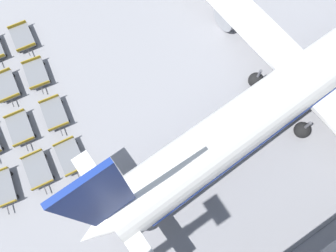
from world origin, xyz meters
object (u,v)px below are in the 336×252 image
baggage_dolly_row_mid_b_col_d (70,157)px  baggage_dolly_row_mid_b_col_b (36,74)px  baggage_dolly_row_mid_a_col_c (20,129)px  baggage_dolly_row_mid_a_col_d (38,170)px  baggage_dolly_row_mid_a_col_b (6,86)px  baggage_dolly_row_mid_b_col_a (23,38)px  baggage_dolly_row_mid_b_col_c (55,114)px  baggage_dolly_row_near_col_d (2,189)px  airplane (320,68)px

baggage_dolly_row_mid_b_col_d → baggage_dolly_row_mid_b_col_b: bearing=174.3°
baggage_dolly_row_mid_a_col_c → baggage_dolly_row_mid_a_col_d: 3.97m
baggage_dolly_row_mid_a_col_b → baggage_dolly_row_mid_b_col_d: same height
baggage_dolly_row_mid_a_col_b → baggage_dolly_row_mid_a_col_d: size_ratio=1.00×
baggage_dolly_row_mid_b_col_a → baggage_dolly_row_mid_b_col_c: (8.44, -0.78, 0.00)m
baggage_dolly_row_mid_b_col_b → baggage_dolly_row_mid_b_col_c: 4.29m
baggage_dolly_row_mid_b_col_c → baggage_dolly_row_mid_b_col_d: size_ratio=1.01×
baggage_dolly_row_mid_b_col_b → baggage_dolly_row_near_col_d: bearing=-39.2°
baggage_dolly_row_near_col_d → baggage_dolly_row_mid_b_col_d: (0.53, 5.53, 0.00)m
baggage_dolly_row_mid_b_col_d → baggage_dolly_row_mid_a_col_b: bearing=-167.7°
baggage_dolly_row_mid_a_col_b → baggage_dolly_row_mid_a_col_c: size_ratio=1.00×
baggage_dolly_row_near_col_d → baggage_dolly_row_mid_b_col_a: 13.78m
baggage_dolly_row_mid_a_col_b → baggage_dolly_row_mid_b_col_a: bearing=140.5°
airplane → baggage_dolly_row_mid_b_col_a: bearing=-133.0°
baggage_dolly_row_mid_a_col_b → baggage_dolly_row_mid_a_col_d: 8.24m
airplane → baggage_dolly_row_mid_b_col_a: (-17.56, -18.85, -2.62)m
baggage_dolly_row_mid_a_col_b → baggage_dolly_row_mid_b_col_d: size_ratio=1.00×
baggage_dolly_row_mid_b_col_a → baggage_dolly_row_mid_a_col_c: bearing=-24.7°
baggage_dolly_row_mid_b_col_c → baggage_dolly_row_near_col_d: bearing=-59.9°
baggage_dolly_row_mid_a_col_c → baggage_dolly_row_mid_a_col_d: bearing=-2.9°
airplane → baggage_dolly_row_mid_b_col_b: bearing=-124.7°
airplane → baggage_dolly_row_near_col_d: bearing=-102.3°
baggage_dolly_row_near_col_d → baggage_dolly_row_mid_b_col_d: 5.55m
baggage_dolly_row_mid_a_col_d → baggage_dolly_row_mid_a_col_c: bearing=177.1°
baggage_dolly_row_mid_a_col_d → baggage_dolly_row_mid_b_col_b: 8.66m
airplane → baggage_dolly_row_mid_a_col_b: (-13.68, -22.06, -2.62)m
airplane → baggage_dolly_row_mid_b_col_c: airplane is taller
airplane → baggage_dolly_row_mid_b_col_c: 21.81m
baggage_dolly_row_mid_a_col_b → baggage_dolly_row_mid_a_col_c: (4.25, -0.54, 0.00)m
baggage_dolly_row_mid_b_col_a → baggage_dolly_row_mid_b_col_b: size_ratio=0.99×
baggage_dolly_row_mid_a_col_b → baggage_dolly_row_mid_b_col_b: (0.27, 2.71, 0.00)m
baggage_dolly_row_mid_a_col_c → baggage_dolly_row_mid_b_col_b: bearing=140.8°
baggage_dolly_row_mid_a_col_c → baggage_dolly_row_near_col_d: bearing=-39.2°
baggage_dolly_row_mid_a_col_c → baggage_dolly_row_mid_a_col_b: bearing=172.8°
baggage_dolly_row_mid_a_col_c → baggage_dolly_row_mid_b_col_c: size_ratio=1.00×
baggage_dolly_row_mid_a_col_d → baggage_dolly_row_mid_b_col_b: same height
baggage_dolly_row_near_col_d → baggage_dolly_row_mid_b_col_a: (-11.96, 6.85, 0.00)m
baggage_dolly_row_mid_b_col_b → airplane: bearing=55.3°
baggage_dolly_row_mid_b_col_b → baggage_dolly_row_mid_b_col_d: same height
baggage_dolly_row_mid_a_col_b → baggage_dolly_row_mid_a_col_c: same height
baggage_dolly_row_mid_b_col_c → baggage_dolly_row_mid_b_col_d: 4.08m
airplane → baggage_dolly_row_mid_b_col_d: (-5.08, -20.18, -2.62)m
baggage_dolly_row_mid_a_col_c → baggage_dolly_row_mid_b_col_a: (-8.13, 3.74, 0.00)m
baggage_dolly_row_mid_a_col_c → baggage_dolly_row_mid_b_col_d: (4.35, 2.41, 0.00)m
airplane → baggage_dolly_row_mid_a_col_b: size_ratio=12.44×
baggage_dolly_row_near_col_d → baggage_dolly_row_mid_b_col_a: same height
baggage_dolly_row_mid_b_col_b → baggage_dolly_row_mid_a_col_c: bearing=-39.2°
airplane → baggage_dolly_row_mid_b_col_b: 23.69m
baggage_dolly_row_mid_b_col_a → baggage_dolly_row_mid_b_col_b: 4.18m
baggage_dolly_row_near_col_d → baggage_dolly_row_mid_a_col_c: 4.93m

